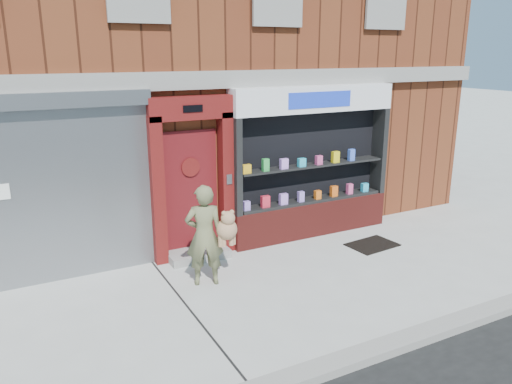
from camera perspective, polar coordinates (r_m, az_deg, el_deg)
ground at (r=8.11m, az=2.88°, el=-10.78°), size 80.00×80.00×0.00m
curb at (r=6.57m, az=12.89°, el=-17.50°), size 60.00×0.30×0.12m
building at (r=12.79m, az=-11.25°, el=17.17°), size 12.00×8.16×8.00m
shutter_bay at (r=8.41m, az=-22.02°, el=1.52°), size 3.10×0.30×3.04m
red_door_bay at (r=8.89m, az=-7.29°, el=1.54°), size 1.52×0.58×2.90m
pharmacy_bay at (r=9.98m, az=6.36°, el=2.64°), size 3.50×0.41×3.00m
woman at (r=7.94m, az=-5.60°, el=-4.84°), size 0.86×0.56×1.65m
doormat at (r=9.98m, az=13.15°, el=-5.89°), size 0.98×0.73×0.02m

